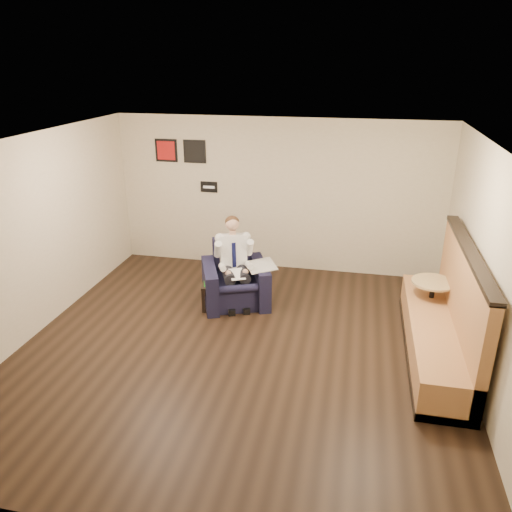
% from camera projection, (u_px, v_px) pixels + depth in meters
% --- Properties ---
extents(ground, '(6.00, 6.00, 0.00)m').
position_uv_depth(ground, '(240.00, 349.00, 6.90)').
color(ground, black).
rests_on(ground, ground).
extents(wall_back, '(6.00, 0.02, 2.80)m').
position_uv_depth(wall_back, '(278.00, 196.00, 9.11)').
color(wall_back, beige).
rests_on(wall_back, ground).
extents(wall_front, '(6.00, 0.02, 2.80)m').
position_uv_depth(wall_front, '(141.00, 402.00, 3.66)').
color(wall_front, beige).
rests_on(wall_front, ground).
extents(wall_left, '(0.02, 6.00, 2.80)m').
position_uv_depth(wall_left, '(30.00, 238.00, 6.96)').
color(wall_left, beige).
rests_on(wall_left, ground).
extents(wall_right, '(0.02, 6.00, 2.80)m').
position_uv_depth(wall_right, '(488.00, 274.00, 5.81)').
color(wall_right, beige).
rests_on(wall_right, ground).
extents(ceiling, '(6.00, 6.00, 0.02)m').
position_uv_depth(ceiling, '(237.00, 144.00, 5.87)').
color(ceiling, white).
rests_on(ceiling, wall_back).
extents(seating_sign, '(0.32, 0.02, 0.20)m').
position_uv_depth(seating_sign, '(209.00, 187.00, 9.31)').
color(seating_sign, black).
rests_on(seating_sign, wall_back).
extents(art_print_left, '(0.42, 0.03, 0.42)m').
position_uv_depth(art_print_left, '(166.00, 150.00, 9.22)').
color(art_print_left, red).
rests_on(art_print_left, wall_back).
extents(art_print_right, '(0.42, 0.03, 0.42)m').
position_uv_depth(art_print_right, '(195.00, 151.00, 9.12)').
color(art_print_right, black).
rests_on(art_print_right, wall_back).
extents(armchair, '(1.31, 1.31, 0.98)m').
position_uv_depth(armchair, '(235.00, 275.00, 8.05)').
color(armchair, black).
rests_on(armchair, ground).
extents(seated_man, '(0.95, 1.12, 1.34)m').
position_uv_depth(seated_man, '(236.00, 267.00, 7.86)').
color(seated_man, silver).
rests_on(seated_man, armchair).
extents(lap_papers, '(0.34, 0.38, 0.01)m').
position_uv_depth(lap_papers, '(237.00, 274.00, 7.79)').
color(lap_papers, white).
rests_on(lap_papers, seated_man).
extents(newspaper, '(0.61, 0.66, 0.01)m').
position_uv_depth(newspaper, '(261.00, 265.00, 7.95)').
color(newspaper, silver).
rests_on(newspaper, armchair).
extents(side_table, '(0.60, 0.60, 0.43)m').
position_uv_depth(side_table, '(220.00, 294.00, 8.01)').
color(side_table, black).
rests_on(side_table, ground).
extents(green_folder, '(0.50, 0.42, 0.01)m').
position_uv_depth(green_folder, '(217.00, 282.00, 7.92)').
color(green_folder, green).
rests_on(green_folder, side_table).
extents(coffee_mug, '(0.09, 0.09, 0.09)m').
position_uv_depth(coffee_mug, '(231.00, 277.00, 8.02)').
color(coffee_mug, white).
rests_on(coffee_mug, side_table).
extents(smartphone, '(0.13, 0.07, 0.01)m').
position_uv_depth(smartphone, '(223.00, 278.00, 8.07)').
color(smartphone, black).
rests_on(smartphone, side_table).
extents(banquette, '(0.70, 2.95, 1.51)m').
position_uv_depth(banquette, '(439.00, 304.00, 6.51)').
color(banquette, '#A77041').
rests_on(banquette, ground).
extents(cafe_table, '(0.66, 0.66, 0.76)m').
position_uv_depth(cafe_table, '(430.00, 305.00, 7.29)').
color(cafe_table, tan).
rests_on(cafe_table, ground).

